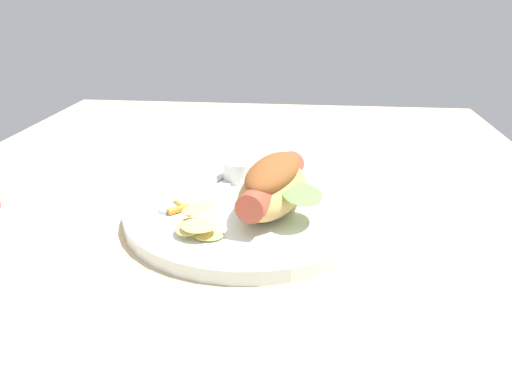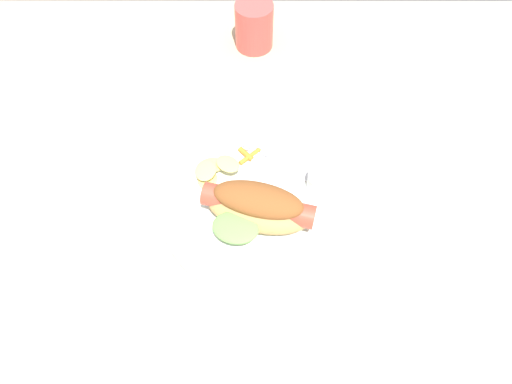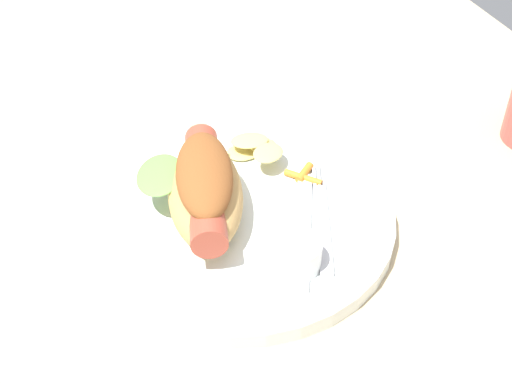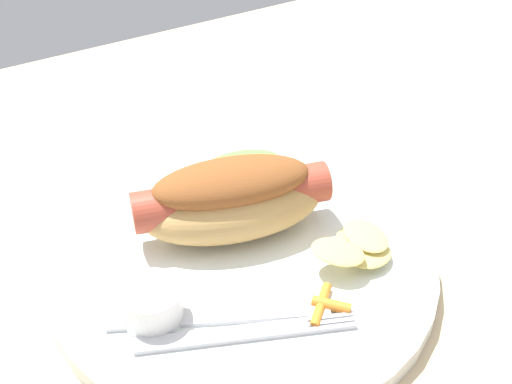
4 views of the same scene
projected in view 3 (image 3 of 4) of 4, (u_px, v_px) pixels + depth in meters
The scene contains 8 objects.
ground_plane at pixel (264, 229), 67.23cm from camera, with size 120.00×90.00×1.80cm, color tan.
plate at pixel (239, 217), 65.96cm from camera, with size 28.96×28.96×1.60cm, color white.
hot_dog at pixel (204, 188), 63.19cm from camera, with size 15.32×11.22×6.21cm.
sauce_ramekin at pixel (294, 255), 59.31cm from camera, with size 4.18×4.18×2.62cm, color white.
fork at pixel (322, 219), 64.37cm from camera, with size 14.08×6.50×0.40cm.
knife at pixel (303, 228), 63.44cm from camera, with size 15.05×1.40×0.36cm, color silver.
chips_pile at pixel (256, 147), 71.03cm from camera, with size 7.11×5.80×2.34cm.
carrot_garnish at pixel (304, 175), 68.84cm from camera, with size 3.44×3.19×0.79cm.
Camera 3 is at (-45.22, 18.01, 45.62)cm, focal length 49.55 mm.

